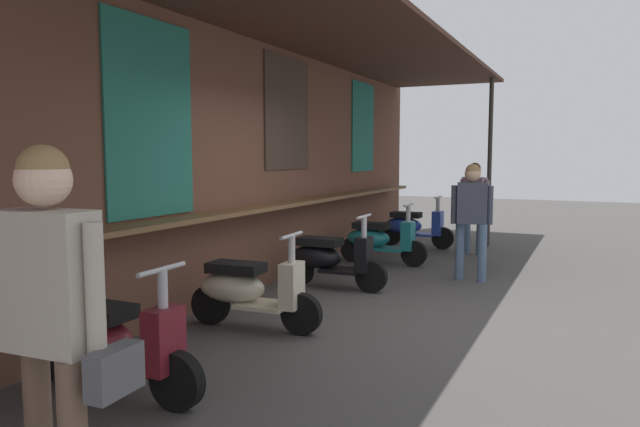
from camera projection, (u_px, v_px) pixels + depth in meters
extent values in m
plane|color=#474442|center=(384.00, 316.00, 6.20)|extent=(36.21, 36.21, 0.00)
cube|color=brown|center=(223.00, 163.00, 6.90)|extent=(12.93, 0.25, 3.22)
cube|color=brown|center=(246.00, 210.00, 6.83)|extent=(11.64, 0.36, 0.05)
cube|color=#236B5B|center=(151.00, 119.00, 5.55)|extent=(1.20, 0.02, 1.88)
cube|color=#423328|center=(288.00, 113.00, 7.99)|extent=(1.23, 0.02, 1.53)
cube|color=#236B5B|center=(363.00, 127.00, 10.58)|extent=(1.04, 0.02, 1.59)
cube|color=#4C2D23|center=(315.00, 19.00, 6.23)|extent=(12.42, 2.18, 0.06)
cylinder|color=#332D28|center=(490.00, 162.00, 10.86)|extent=(0.08, 0.08, 3.16)
ellipsoid|color=maroon|center=(92.00, 338.00, 4.18)|extent=(0.39, 0.71, 0.30)
cube|color=black|center=(96.00, 311.00, 4.14)|extent=(0.31, 0.56, 0.10)
cube|color=maroon|center=(130.00, 365.00, 4.05)|extent=(0.39, 0.51, 0.04)
cube|color=maroon|center=(164.00, 340.00, 3.91)|extent=(0.28, 0.16, 0.44)
cylinder|color=#B7B7BC|center=(163.00, 321.00, 3.89)|extent=(0.07, 0.07, 0.70)
cylinder|color=#B7B7BC|center=(162.00, 269.00, 3.86)|extent=(0.46, 0.04, 0.04)
cylinder|color=black|center=(177.00, 381.00, 3.89)|extent=(0.11, 0.40, 0.40)
cylinder|color=black|center=(67.00, 360.00, 4.30)|extent=(0.11, 0.40, 0.40)
ellipsoid|color=beige|center=(232.00, 287.00, 5.79)|extent=(0.43, 0.73, 0.30)
cube|color=black|center=(236.00, 268.00, 5.75)|extent=(0.34, 0.57, 0.10)
cube|color=beige|center=(264.00, 305.00, 5.68)|extent=(0.41, 0.53, 0.04)
cube|color=beige|center=(292.00, 285.00, 5.55)|extent=(0.29, 0.18, 0.44)
cylinder|color=#B7B7BC|center=(292.00, 272.00, 5.53)|extent=(0.07, 0.07, 0.70)
cylinder|color=#B7B7BC|center=(291.00, 235.00, 5.50)|extent=(0.46, 0.07, 0.04)
cylinder|color=black|center=(301.00, 314.00, 5.54)|extent=(0.13, 0.41, 0.40)
cylinder|color=black|center=(211.00, 304.00, 5.90)|extent=(0.13, 0.41, 0.40)
ellipsoid|color=black|center=(316.00, 257.00, 7.53)|extent=(0.40, 0.71, 0.30)
cube|color=black|center=(320.00, 242.00, 7.49)|extent=(0.31, 0.56, 0.10)
cube|color=black|center=(341.00, 270.00, 7.41)|extent=(0.39, 0.51, 0.04)
cube|color=black|center=(364.00, 255.00, 7.26)|extent=(0.28, 0.17, 0.44)
cylinder|color=#B7B7BC|center=(364.00, 244.00, 7.25)|extent=(0.07, 0.07, 0.70)
cylinder|color=#B7B7BC|center=(364.00, 216.00, 7.22)|extent=(0.46, 0.05, 0.04)
cylinder|color=black|center=(371.00, 277.00, 7.25)|extent=(0.11, 0.40, 0.40)
cylinder|color=black|center=(299.00, 270.00, 7.65)|extent=(0.11, 0.40, 0.40)
ellipsoid|color=#197075|center=(368.00, 238.00, 9.24)|extent=(0.39, 0.70, 0.30)
cube|color=black|center=(371.00, 226.00, 9.20)|extent=(0.30, 0.55, 0.10)
cube|color=#197075|center=(389.00, 249.00, 9.11)|extent=(0.38, 0.50, 0.04)
cube|color=#197075|center=(408.00, 236.00, 8.97)|extent=(0.28, 0.16, 0.44)
cylinder|color=#B7B7BC|center=(408.00, 228.00, 8.95)|extent=(0.07, 0.07, 0.70)
cylinder|color=#B7B7BC|center=(408.00, 205.00, 8.92)|extent=(0.46, 0.04, 0.04)
cylinder|color=black|center=(414.00, 254.00, 8.95)|extent=(0.10, 0.40, 0.40)
cylinder|color=black|center=(353.00, 249.00, 9.37)|extent=(0.10, 0.40, 0.40)
ellipsoid|color=#233D9E|center=(403.00, 225.00, 10.93)|extent=(0.38, 0.70, 0.30)
cube|color=black|center=(406.00, 215.00, 10.89)|extent=(0.30, 0.55, 0.10)
cube|color=#233D9E|center=(421.00, 234.00, 10.80)|extent=(0.38, 0.50, 0.04)
cube|color=#233D9E|center=(438.00, 223.00, 10.65)|extent=(0.28, 0.16, 0.44)
cylinder|color=#B7B7BC|center=(438.00, 216.00, 10.63)|extent=(0.07, 0.07, 0.70)
cylinder|color=#B7B7BC|center=(438.00, 197.00, 10.60)|extent=(0.46, 0.04, 0.04)
cylinder|color=black|center=(443.00, 238.00, 10.63)|extent=(0.10, 0.40, 0.40)
cylinder|color=black|center=(390.00, 235.00, 11.05)|extent=(0.10, 0.40, 0.40)
cube|color=#ADA393|center=(48.00, 281.00, 2.49)|extent=(0.22, 0.44, 0.61)
sphere|color=beige|center=(43.00, 180.00, 2.45)|extent=(0.23, 0.23, 0.23)
sphere|color=olive|center=(43.00, 170.00, 2.44)|extent=(0.21, 0.21, 0.21)
cylinder|color=#ADA393|center=(5.00, 281.00, 2.59)|extent=(0.08, 0.08, 0.57)
cylinder|color=#ADA393|center=(95.00, 291.00, 2.40)|extent=(0.08, 0.08, 0.57)
cube|color=#4C4C51|center=(115.00, 371.00, 2.42)|extent=(0.27, 0.11, 0.20)
cylinder|color=slate|center=(480.00, 232.00, 9.99)|extent=(0.12, 0.12, 0.78)
cylinder|color=slate|center=(467.00, 231.00, 10.24)|extent=(0.12, 0.12, 0.78)
cube|color=gray|center=(474.00, 193.00, 10.05)|extent=(0.32, 0.43, 0.55)
sphere|color=tan|center=(475.00, 170.00, 10.01)|extent=(0.21, 0.21, 0.21)
sphere|color=#472D19|center=(475.00, 168.00, 10.01)|extent=(0.19, 0.19, 0.19)
cylinder|color=gray|center=(487.00, 195.00, 9.89)|extent=(0.08, 0.08, 0.52)
cylinder|color=gray|center=(462.00, 194.00, 10.21)|extent=(0.08, 0.08, 0.52)
cube|color=#4C4C51|center=(458.00, 211.00, 10.28)|extent=(0.28, 0.18, 0.20)
cylinder|color=slate|center=(482.00, 253.00, 7.84)|extent=(0.12, 0.12, 0.78)
cylinder|color=slate|center=(460.00, 251.00, 8.03)|extent=(0.12, 0.12, 0.78)
cube|color=#383D4C|center=(472.00, 203.00, 7.87)|extent=(0.28, 0.43, 0.55)
sphere|color=tan|center=(473.00, 174.00, 7.83)|extent=(0.21, 0.21, 0.21)
sphere|color=olive|center=(473.00, 171.00, 7.83)|extent=(0.20, 0.20, 0.20)
cylinder|color=#383D4C|center=(490.00, 205.00, 7.82)|extent=(0.08, 0.08, 0.52)
cylinder|color=#383D4C|center=(454.00, 205.00, 7.93)|extent=(0.08, 0.08, 0.52)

